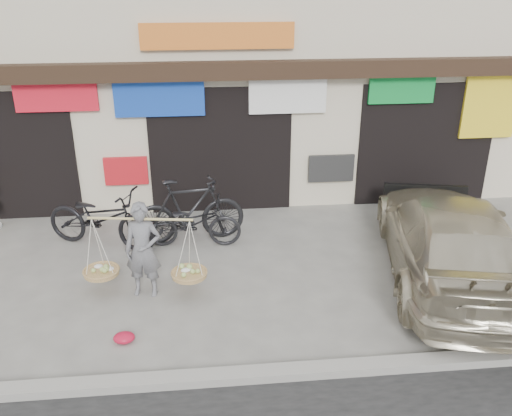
{
  "coord_description": "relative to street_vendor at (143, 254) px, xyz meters",
  "views": [
    {
      "loc": [
        -0.37,
        -7.53,
        4.86
      ],
      "look_at": [
        0.49,
        0.9,
        1.14
      ],
      "focal_mm": 38.0,
      "sensor_mm": 36.0,
      "label": 1
    }
  ],
  "objects": [
    {
      "name": "kerb",
      "position": [
        1.38,
        -2.2,
        -0.67
      ],
      "size": [
        70.0,
        0.25,
        0.12
      ],
      "primitive_type": "cube",
      "color": "gray",
      "rests_on": "ground"
    },
    {
      "name": "shophouse_block",
      "position": [
        1.38,
        6.22,
        2.71
      ],
      "size": [
        14.0,
        6.32,
        7.0
      ],
      "color": "beige",
      "rests_on": "ground"
    },
    {
      "name": "bike_2",
      "position": [
        0.76,
        1.63,
        -0.26
      ],
      "size": [
        1.87,
        0.78,
        0.96
      ],
      "primitive_type": "imported",
      "rotation": [
        0.0,
        0.0,
        1.49
      ],
      "color": "black",
      "rests_on": "ground"
    },
    {
      "name": "street_vendor",
      "position": [
        0.0,
        0.0,
        0.0
      ],
      "size": [
        1.98,
        0.77,
        1.6
      ],
      "rotation": [
        0.0,
        0.0,
        -0.15
      ],
      "color": "slate",
      "rests_on": "ground"
    },
    {
      "name": "red_bag",
      "position": [
        -0.22,
        -1.26,
        -0.66
      ],
      "size": [
        0.31,
        0.25,
        0.14
      ],
      "primitive_type": "ellipsoid",
      "color": "#BA112E",
      "rests_on": "ground"
    },
    {
      "name": "bike_0",
      "position": [
        -0.96,
        1.78,
        -0.15
      ],
      "size": [
        2.37,
        1.57,
        1.18
      ],
      "primitive_type": "imported",
      "rotation": [
        0.0,
        0.0,
        1.18
      ],
      "color": "black",
      "rests_on": "ground"
    },
    {
      "name": "suv",
      "position": [
        5.09,
        0.06,
        -0.01
      ],
      "size": [
        3.05,
        5.29,
        1.44
      ],
      "rotation": [
        0.0,
        0.0,
        2.92
      ],
      "color": "#C0B69B",
      "rests_on": "ground"
    },
    {
      "name": "bike_1",
      "position": [
        0.69,
        1.82,
        -0.09
      ],
      "size": [
        2.22,
        0.92,
        1.3
      ],
      "primitive_type": "imported",
      "rotation": [
        0.0,
        0.0,
        1.72
      ],
      "color": "black",
      "rests_on": "ground"
    },
    {
      "name": "ground",
      "position": [
        1.38,
        -0.2,
        -0.73
      ],
      "size": [
        70.0,
        70.0,
        0.0
      ],
      "primitive_type": "plane",
      "color": "gray",
      "rests_on": "ground"
    }
  ]
}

